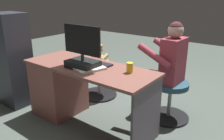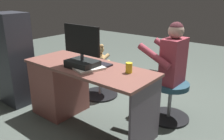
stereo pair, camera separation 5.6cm
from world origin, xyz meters
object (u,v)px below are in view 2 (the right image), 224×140
Objects in this scene: teddy_bear at (100,56)px; person at (167,64)px; keyboard at (95,63)px; computer_mouse at (76,58)px; tv_remote at (73,62)px; monitor at (82,55)px; office_chair_teddy at (100,79)px; cup at (129,68)px; desk at (65,85)px; visitor_chair at (170,97)px.

person reaches higher than teddy_bear.
teddy_bear reaches higher than keyboard.
tv_remote is (-0.07, 0.12, -0.01)m from computer_mouse.
monitor is 0.92× the size of office_chair_teddy.
person is (-0.60, -0.78, -0.17)m from monitor.
monitor reaches higher than cup.
desk is at bearing 14.30° from keyboard.
person is at bearing -127.85° from monitor.
visitor_chair is (-1.12, -0.02, -0.33)m from teddy_bear.
office_chair_teddy is at bearing -75.44° from computer_mouse.
desk is 4.84× the size of teddy_bear.
desk is at bearing 34.39° from computer_mouse.
computer_mouse is 0.08× the size of person.
monitor is 0.25m from tv_remote.
computer_mouse is 0.92× the size of cup.
monitor is 1.00m from person.
office_chair_teddy is 0.45× the size of person.
monitor is at bearing 149.33° from computer_mouse.
desk is 3.12× the size of visitor_chair.
desk is 0.55m from keyboard.
desk is 3.72× the size of keyboard.
keyboard is 0.35× the size of person.
cup is at bearing -179.35° from computer_mouse.
cup is 0.71m from tv_remote.
teddy_bear reaches higher than desk.
visitor_chair is (-1.12, -0.03, 0.01)m from office_chair_teddy.
keyboard is 0.79× the size of office_chair_teddy.
computer_mouse is 1.07m from person.
cup reaches higher than keyboard.
office_chair_teddy is (0.02, -0.67, -0.12)m from desk.
teddy_bear is (0.15, -0.60, -0.13)m from computer_mouse.
keyboard is 4.38× the size of computer_mouse.
keyboard is 1.01m from visitor_chair.
teddy_bear is at bearing -32.71° from cup.
keyboard is 0.84m from person.
visitor_chair is at bearing -131.28° from monitor.
monitor is at bearing 169.12° from desk.
computer_mouse reaches higher than desk.
teddy_bear is (0.91, -0.59, -0.16)m from cup.
computer_mouse reaches higher than keyboard.
cup is at bearing -165.32° from tv_remote.
cup is at bearing 178.85° from keyboard.
monitor is 0.98× the size of visitor_chair.
cup reaches higher than computer_mouse.
tv_remote is 0.30× the size of visitor_chair.
monitor reaches higher than keyboard.
person is at bearing 1.45° from visitor_chair.
computer_mouse is at bearing -145.61° from desk.
computer_mouse is 0.30× the size of teddy_bear.
tv_remote is (-0.20, 0.03, 0.34)m from desk.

